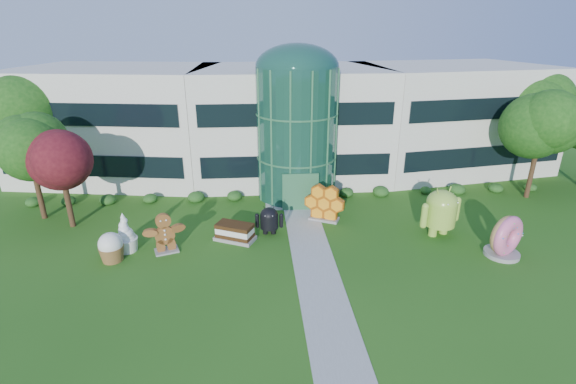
{
  "coord_description": "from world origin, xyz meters",
  "views": [
    {
      "loc": [
        -3.1,
        -18.75,
        12.42
      ],
      "look_at": [
        -1.13,
        6.0,
        2.6
      ],
      "focal_mm": 26.0,
      "sensor_mm": 36.0,
      "label": 1
    }
  ],
  "objects_px": {
    "donut": "(505,236)",
    "android_black": "(269,219)",
    "gingerbread": "(165,233)",
    "android_green": "(441,209)"
  },
  "relations": [
    {
      "from": "donut",
      "to": "android_black",
      "type": "bearing_deg",
      "value": 135.85
    },
    {
      "from": "android_black",
      "to": "donut",
      "type": "relative_size",
      "value": 0.82
    },
    {
      "from": "android_black",
      "to": "gingerbread",
      "type": "bearing_deg",
      "value": -159.66
    },
    {
      "from": "android_green",
      "to": "donut",
      "type": "relative_size",
      "value": 1.38
    },
    {
      "from": "gingerbread",
      "to": "donut",
      "type": "bearing_deg",
      "value": -24.85
    },
    {
      "from": "android_green",
      "to": "donut",
      "type": "xyz_separation_m",
      "value": [
        2.61,
        -2.9,
        -0.49
      ]
    },
    {
      "from": "android_green",
      "to": "android_black",
      "type": "relative_size",
      "value": 1.68
    },
    {
      "from": "android_black",
      "to": "gingerbread",
      "type": "height_order",
      "value": "gingerbread"
    },
    {
      "from": "donut",
      "to": "gingerbread",
      "type": "relative_size",
      "value": 0.95
    },
    {
      "from": "android_black",
      "to": "donut",
      "type": "xyz_separation_m",
      "value": [
        13.44,
        -3.85,
        0.22
      ]
    }
  ]
}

